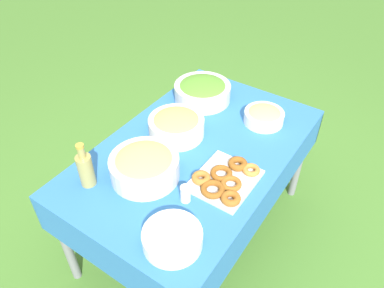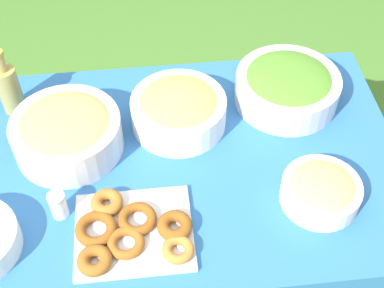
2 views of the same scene
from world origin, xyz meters
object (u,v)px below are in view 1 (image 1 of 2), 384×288
object	(u,v)px
salad_bowl	(202,91)
bread_bowl	(144,165)
fruit_bowl	(176,125)
pasta_bowl	(264,116)
donut_platter	(225,180)
olive_oil_bottle	(86,169)
plate_stack	(172,238)

from	to	relation	value
salad_bowl	bread_bowl	distance (m)	0.75
bread_bowl	fruit_bowl	bearing A→B (deg)	-169.37
pasta_bowl	donut_platter	xyz separation A→B (m)	(0.55, 0.06, -0.02)
pasta_bowl	olive_oil_bottle	bearing A→B (deg)	-27.64
salad_bowl	bread_bowl	xyz separation A→B (m)	(0.73, 0.14, 0.01)
bread_bowl	fruit_bowl	distance (m)	0.36
salad_bowl	plate_stack	bearing A→B (deg)	26.47
plate_stack	bread_bowl	bearing A→B (deg)	-124.94
salad_bowl	plate_stack	distance (m)	1.09
plate_stack	fruit_bowl	bearing A→B (deg)	-145.32
donut_platter	plate_stack	distance (m)	0.42
salad_bowl	bread_bowl	bearing A→B (deg)	10.71
donut_platter	bread_bowl	world-z (taller)	bread_bowl
pasta_bowl	plate_stack	distance (m)	0.98
donut_platter	fruit_bowl	bearing A→B (deg)	-112.62
pasta_bowl	salad_bowl	bearing A→B (deg)	-89.64
pasta_bowl	donut_platter	bearing A→B (deg)	6.46
olive_oil_bottle	fruit_bowl	distance (m)	0.57
bread_bowl	pasta_bowl	bearing A→B (deg)	158.61
olive_oil_bottle	fruit_bowl	bearing A→B (deg)	166.52
olive_oil_bottle	donut_platter	bearing A→B (deg)	124.30
olive_oil_bottle	salad_bowl	bearing A→B (deg)	176.32
pasta_bowl	donut_platter	world-z (taller)	pasta_bowl
donut_platter	bread_bowl	xyz separation A→B (m)	(0.18, -0.35, 0.05)
bread_bowl	fruit_bowl	xyz separation A→B (m)	(-0.36, -0.07, -0.01)
pasta_bowl	fruit_bowl	xyz separation A→B (m)	(0.38, -0.36, 0.02)
donut_platter	fruit_bowl	world-z (taller)	fruit_bowl
donut_platter	plate_stack	bearing A→B (deg)	-0.53
donut_platter	olive_oil_bottle	distance (m)	0.67
pasta_bowl	donut_platter	distance (m)	0.56
plate_stack	salad_bowl	bearing A→B (deg)	-153.53
donut_platter	olive_oil_bottle	xyz separation A→B (m)	(0.37, -0.55, 0.08)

